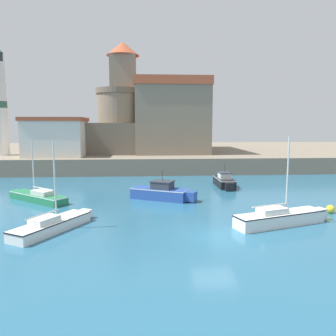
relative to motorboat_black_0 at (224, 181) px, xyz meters
The scene contains 12 objects.
ground_plane 15.77m from the motorboat_black_0, 105.53° to the right, with size 200.00×200.00×0.00m, color #28607F.
quay_seawall 27.93m from the motorboat_black_0, 98.69° to the left, with size 120.00×40.00×2.15m, color gray.
motorboat_black_0 is the anchor object (origin of this frame).
motorboat_blue_1 8.63m from the motorboat_black_0, 141.47° to the right, with size 5.72×3.74×2.51m.
sailboat_green_2 18.05m from the motorboat_black_0, 162.60° to the right, with size 6.02×5.11×5.28m.
sailboat_white_3 13.24m from the motorboat_black_0, 87.94° to the right, with size 6.85×3.32×5.68m.
sailboat_white_4 19.20m from the motorboat_black_0, 135.68° to the right, with size 3.98×5.85×5.41m.
mooring_buoy 11.90m from the motorboat_black_0, 63.85° to the right, with size 0.60×0.60×0.60m, color yellow.
church 22.78m from the motorboat_black_0, 103.50° to the left, with size 15.19×18.21×16.62m.
fortress 22.48m from the motorboat_black_0, 123.89° to the left, with size 10.55×10.55×9.68m.
lighthouse 32.91m from the motorboat_black_0, 152.82° to the left, with size 1.79×1.79×14.76m.
harbor_shed_mid_row 24.02m from the motorboat_black_0, 148.78° to the left, with size 7.96×6.34×5.23m.
Camera 1 is at (-3.84, -17.79, 6.32)m, focal length 35.00 mm.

